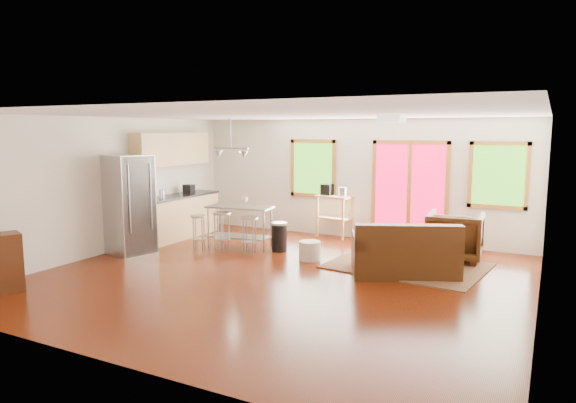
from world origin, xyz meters
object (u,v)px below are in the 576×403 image
at_px(ottoman, 393,244).
at_px(refrigerator, 129,204).
at_px(armchair, 455,234).
at_px(island, 240,219).
at_px(rug, 407,266).
at_px(loveseat, 405,254).
at_px(coffee_table, 421,247).
at_px(kitchen_cart, 334,201).

bearing_deg(ottoman, refrigerator, -154.88).
bearing_deg(refrigerator, armchair, 35.43).
bearing_deg(island, rug, 1.47).
bearing_deg(loveseat, armchair, 44.58).
bearing_deg(coffee_table, loveseat, -102.67).
bearing_deg(island, kitchen_cart, 54.55).
bearing_deg(loveseat, island, 149.06).
relative_size(rug, refrigerator, 1.33).
distance_m(armchair, kitchen_cart, 2.90).
bearing_deg(refrigerator, island, 53.89).
relative_size(coffee_table, armchair, 1.13).
distance_m(rug, loveseat, 0.65).
height_order(loveseat, ottoman, loveseat).
bearing_deg(rug, ottoman, 124.16).
bearing_deg(loveseat, coffee_table, 53.89).
bearing_deg(armchair, loveseat, 64.78).
relative_size(armchair, kitchen_cart, 0.84).
relative_size(refrigerator, kitchen_cart, 1.62).
distance_m(loveseat, coffee_table, 0.59).
height_order(island, kitchen_cart, kitchen_cart).
xyz_separation_m(rug, refrigerator, (-5.00, -1.47, 0.94)).
relative_size(loveseat, kitchen_cart, 1.64).
height_order(loveseat, coffee_table, loveseat).
distance_m(ottoman, island, 3.06).
bearing_deg(armchair, coffee_table, 58.72).
relative_size(coffee_table, kitchen_cart, 0.94).
distance_m(loveseat, island, 3.52).
distance_m(armchair, ottoman, 1.14).
bearing_deg(island, ottoman, 14.33).
height_order(loveseat, refrigerator, refrigerator).
bearing_deg(loveseat, kitchen_cart, 110.35).
relative_size(armchair, ottoman, 1.52).
distance_m(island, kitchen_cart, 2.25).
bearing_deg(rug, loveseat, -80.82).
bearing_deg(ottoman, rug, -55.84).
height_order(refrigerator, island, refrigerator).
xyz_separation_m(loveseat, ottoman, (-0.54, 1.21, -0.14)).
bearing_deg(ottoman, kitchen_cart, 146.99).
relative_size(rug, ottoman, 3.92).
relative_size(loveseat, coffee_table, 1.74).
relative_size(refrigerator, island, 1.37).
relative_size(loveseat, ottoman, 2.97).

